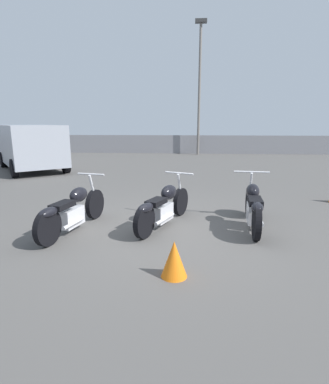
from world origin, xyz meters
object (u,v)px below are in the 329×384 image
Objects in this scene: traffic_cone_near at (174,259)px; motorcycle_slot_0 at (72,210)px; light_pole_left at (200,78)px; parked_van at (31,145)px; motorcycle_slot_2 at (253,206)px; motorcycle_slot_1 at (163,206)px.

motorcycle_slot_0 is at bearing 141.36° from traffic_cone_near.
motorcycle_slot_0 is (-2.79, -14.46, -4.28)m from light_pole_left.
light_pole_left is 10.93m from parked_van.
motorcycle_slot_2 is at bearing -78.97° from parked_van.
parked_van is 9.54× the size of traffic_cone_near.
motorcycle_slot_2 is 4.13× the size of traffic_cone_near.
parked_van is at bearing 126.58° from traffic_cone_near.
light_pole_left is 3.95× the size of motorcycle_slot_1.
motorcycle_slot_1 is at bearing 98.54° from traffic_cone_near.
motorcycle_slot_0 is at bearing -143.12° from motorcycle_slot_1.
parked_van is (-7.97, 6.77, 0.65)m from motorcycle_slot_2.
motorcycle_slot_0 is at bearing -96.35° from parked_van.
traffic_cone_near is at bearing -92.04° from parked_van.
parked_van reaches higher than motorcycle_slot_1.
motorcycle_slot_0 reaches higher than motorcycle_slot_1.
light_pole_left reaches higher than motorcycle_slot_2.
parked_van is 11.01m from traffic_cone_near.
parked_van is at bearing 145.60° from motorcycle_slot_2.
traffic_cone_near is (0.30, -1.99, -0.15)m from motorcycle_slot_1.
motorcycle_slot_1 is at bearing -94.58° from light_pole_left.
light_pole_left is at bearing 98.44° from motorcycle_slot_2.
parked_van reaches higher than traffic_cone_near.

